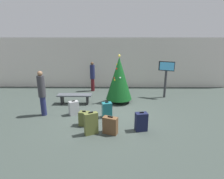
# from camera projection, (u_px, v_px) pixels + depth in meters

# --- Properties ---
(ground_plane) EXTENTS (16.00, 16.00, 0.00)m
(ground_plane) POSITION_uv_depth(u_px,v_px,m) (106.00, 114.00, 7.57)
(ground_plane) COLOR #38423D
(back_wall) EXTENTS (16.00, 0.20, 3.13)m
(back_wall) POSITION_uv_depth(u_px,v_px,m) (109.00, 63.00, 11.52)
(back_wall) COLOR beige
(back_wall) RESTS_ON ground_plane
(holiday_tree) EXTENTS (1.26, 1.26, 2.36)m
(holiday_tree) POSITION_uv_depth(u_px,v_px,m) (119.00, 78.00, 8.72)
(holiday_tree) COLOR #4C3319
(holiday_tree) RESTS_ON ground_plane
(flight_info_kiosk) EXTENTS (0.77, 0.39, 1.93)m
(flight_info_kiosk) POSITION_uv_depth(u_px,v_px,m) (166.00, 73.00, 9.42)
(flight_info_kiosk) COLOR #333338
(flight_info_kiosk) RESTS_ON ground_plane
(waiting_bench) EXTENTS (1.64, 0.44, 0.48)m
(waiting_bench) POSITION_uv_depth(u_px,v_px,m) (75.00, 97.00, 8.70)
(waiting_bench) COLOR #4C5159
(waiting_bench) RESTS_ON ground_plane
(traveller_0) EXTENTS (0.38, 0.38, 1.76)m
(traveller_0) POSITION_uv_depth(u_px,v_px,m) (92.00, 76.00, 10.72)
(traveller_0) COLOR #4C1419
(traveller_0) RESTS_ON ground_plane
(traveller_1) EXTENTS (0.37, 0.37, 1.85)m
(traveller_1) POSITION_uv_depth(u_px,v_px,m) (42.00, 92.00, 7.23)
(traveller_1) COLOR #1E234C
(traveller_1) RESTS_ON ground_plane
(suitcase_0) EXTENTS (0.41, 0.31, 0.57)m
(suitcase_0) POSITION_uv_depth(u_px,v_px,m) (84.00, 119.00, 6.54)
(suitcase_0) COLOR #59602D
(suitcase_0) RESTS_ON ground_plane
(suitcase_1) EXTENTS (0.53, 0.39, 0.62)m
(suitcase_1) POSITION_uv_depth(u_px,v_px,m) (110.00, 125.00, 5.98)
(suitcase_1) COLOR brown
(suitcase_1) RESTS_ON ground_plane
(suitcase_2) EXTENTS (0.44, 0.32, 0.68)m
(suitcase_2) POSITION_uv_depth(u_px,v_px,m) (141.00, 122.00, 6.17)
(suitcase_2) COLOR #141938
(suitcase_2) RESTS_ON ground_plane
(suitcase_3) EXTENTS (0.45, 0.40, 0.62)m
(suitcase_3) POSITION_uv_depth(u_px,v_px,m) (74.00, 108.00, 7.47)
(suitcase_3) COLOR #9EA0A5
(suitcase_3) RESTS_ON ground_plane
(suitcase_4) EXTENTS (0.48, 0.35, 0.79)m
(suitcase_4) POSITION_uv_depth(u_px,v_px,m) (91.00, 124.00, 5.91)
(suitcase_4) COLOR #59602D
(suitcase_4) RESTS_ON ground_plane
(suitcase_5) EXTENTS (0.44, 0.36, 0.65)m
(suitcase_5) POSITION_uv_depth(u_px,v_px,m) (107.00, 110.00, 7.23)
(suitcase_5) COLOR #19606B
(suitcase_5) RESTS_ON ground_plane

